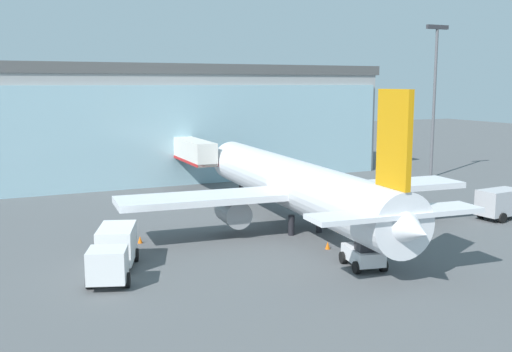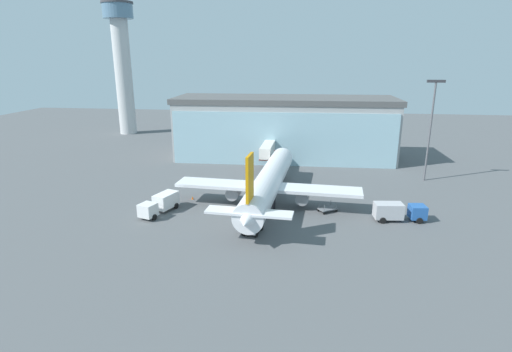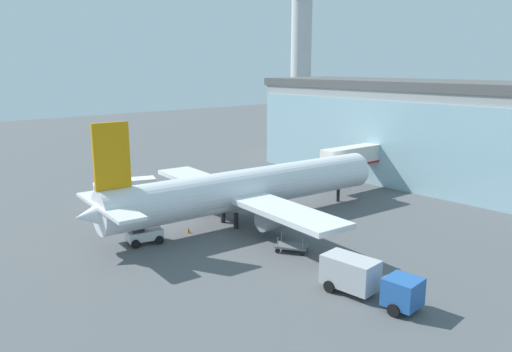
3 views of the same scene
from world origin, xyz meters
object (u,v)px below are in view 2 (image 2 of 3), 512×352
control_tower (122,59)px  apron_light_mast (431,122)px  jet_bridge (268,149)px  baggage_cart (328,209)px  safety_cone_nose (258,218)px  airplane (268,183)px  safety_cone_wingtip (192,198)px  catering_truck (160,203)px  fuel_truck (398,211)px  pushback_tug (252,226)px

control_tower → apron_light_mast: size_ratio=2.02×
control_tower → jet_bridge: bearing=-37.4°
apron_light_mast → baggage_cart: 29.14m
baggage_cart → safety_cone_nose: 11.11m
safety_cone_nose → airplane: bearing=82.8°
jet_bridge → safety_cone_wingtip: 23.33m
control_tower → safety_cone_wingtip: bearing=-57.0°
baggage_cart → safety_cone_wingtip: size_ratio=5.84×
catering_truck → control_tower: bearing=-133.1°
baggage_cart → safety_cone_wingtip: (-22.18, 2.87, -0.23)m
catering_truck → safety_cone_nose: catering_truck is taller
fuel_truck → baggage_cart: size_ratio=2.33×
safety_cone_wingtip → control_tower: bearing=123.0°
baggage_cart → safety_cone_wingtip: bearing=138.3°
apron_light_mast → safety_cone_nose: (-29.46, -23.43, -10.94)m
airplane → safety_cone_wingtip: size_ratio=65.34×
apron_light_mast → airplane: 34.06m
jet_bridge → control_tower: size_ratio=0.32×
fuel_truck → safety_cone_wingtip: 32.47m
catering_truck → apron_light_mast: bearing=135.7°
fuel_truck → catering_truck: bearing=176.1°
apron_light_mast → airplane: apron_light_mast is taller
control_tower → baggage_cart: size_ratio=11.89×
safety_cone_nose → safety_cone_wingtip: bearing=148.9°
baggage_cart → control_tower: bearing=100.4°
control_tower → pushback_tug: (48.53, -68.61, -21.44)m
catering_truck → pushback_tug: (14.90, -5.65, -0.49)m
jet_bridge → fuel_truck: 33.27m
catering_truck → fuel_truck: 35.23m
fuel_truck → airplane: bearing=160.9°
apron_light_mast → jet_bridge: bearing=172.4°
baggage_cart → safety_cone_nose: baggage_cart is taller
fuel_truck → safety_cone_wingtip: bearing=164.9°
jet_bridge → pushback_tug: size_ratio=3.49×
airplane → pushback_tug: airplane is taller
fuel_truck → safety_cone_wingtip: fuel_truck is taller
control_tower → safety_cone_nose: 83.29m
airplane → catering_truck: 17.09m
apron_light_mast → fuel_truck: 25.19m
fuel_truck → baggage_cart: bearing=161.4°
fuel_truck → baggage_cart: 10.16m
apron_light_mast → pushback_tug: bearing=-136.4°
jet_bridge → catering_truck: size_ratio=1.59×
apron_light_mast → catering_truck: size_ratio=2.49×
apron_light_mast → fuel_truck: (-9.36, -21.26, -9.75)m
airplane → safety_cone_wingtip: bearing=91.3°
apron_light_mast → fuel_truck: size_ratio=2.53×
jet_bridge → safety_cone_nose: jet_bridge is taller
jet_bridge → safety_cone_nose: (1.23, -27.53, -4.06)m
fuel_truck → apron_light_mast: bearing=60.2°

